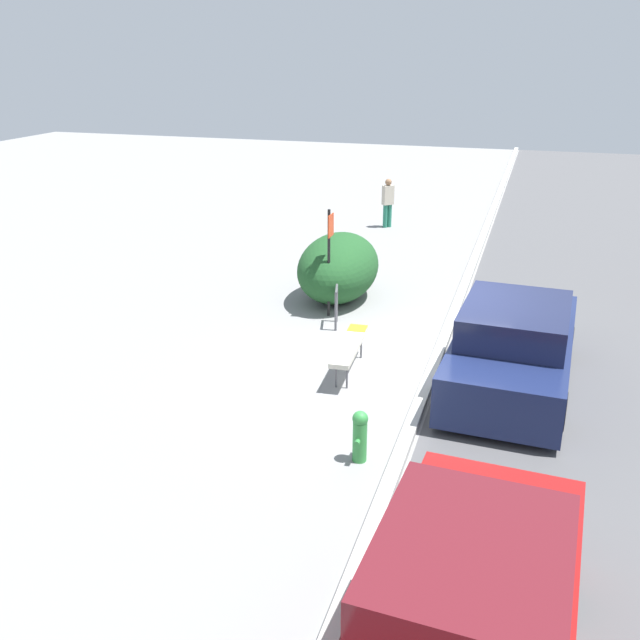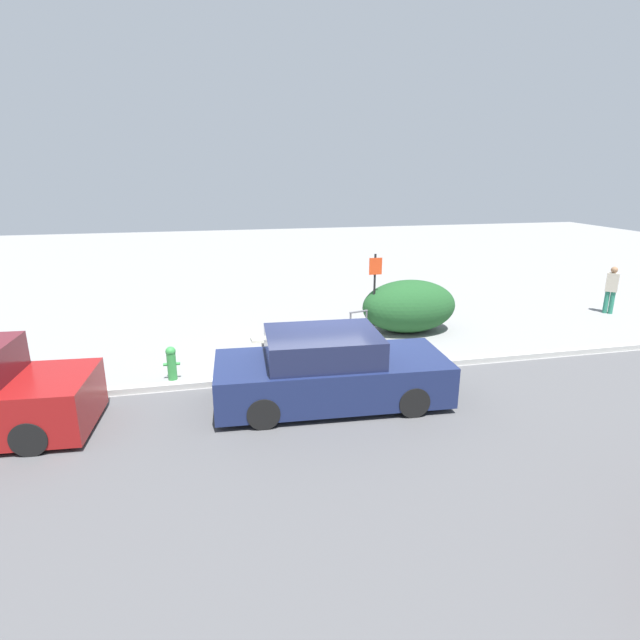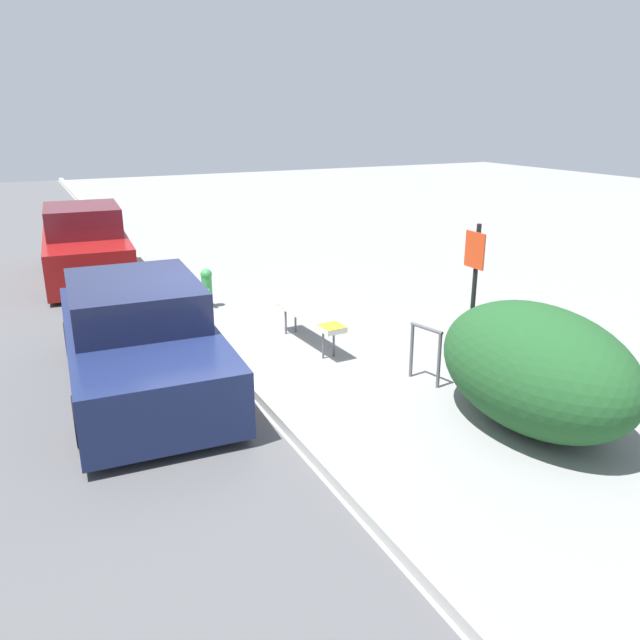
# 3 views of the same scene
# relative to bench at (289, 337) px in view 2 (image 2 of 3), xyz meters

# --- Properties ---
(ground_plane) EXTENTS (60.00, 60.00, 0.00)m
(ground_plane) POSITION_rel_bench_xyz_m (0.55, -1.42, -0.49)
(ground_plane) COLOR gray
(road_strip) EXTENTS (60.00, 10.00, 0.01)m
(road_strip) POSITION_rel_bench_xyz_m (0.55, -6.57, -0.49)
(road_strip) COLOR #4C4C4F
(road_strip) RESTS_ON ground_plane
(curb) EXTENTS (60.00, 0.20, 0.13)m
(curb) POSITION_rel_bench_xyz_m (0.55, -1.42, -0.43)
(curb) COLOR #A8A8A3
(curb) RESTS_ON ground_plane
(bench) EXTENTS (1.86, 0.45, 0.55)m
(bench) POSITION_rel_bench_xyz_m (0.00, 0.00, 0.00)
(bench) COLOR #515156
(bench) RESTS_ON ground_plane
(bike_rack) EXTENTS (0.55, 0.18, 0.83)m
(bike_rack) POSITION_rel_bench_xyz_m (2.05, 0.83, 0.01)
(bike_rack) COLOR #515156
(bike_rack) RESTS_ON ground_plane
(sign_post) EXTENTS (0.36, 0.08, 2.30)m
(sign_post) POSITION_rel_bench_xyz_m (2.58, 1.14, 0.89)
(sign_post) COLOR black
(sign_post) RESTS_ON ground_plane
(fire_hydrant) EXTENTS (0.36, 0.22, 0.77)m
(fire_hydrant) POSITION_rel_bench_xyz_m (-2.76, -0.89, -0.08)
(fire_hydrant) COLOR #338C3F
(fire_hydrant) RESTS_ON ground_plane
(shrub_hedge) EXTENTS (2.73, 1.74, 1.50)m
(shrub_hedge) POSITION_rel_bench_xyz_m (3.67, 1.24, 0.26)
(shrub_hedge) COLOR #1E4C23
(shrub_hedge) RESTS_ON ground_plane
(pedestrian) EXTENTS (0.38, 0.38, 1.53)m
(pedestrian) POSITION_rel_bench_xyz_m (10.76, 1.64, 0.33)
(pedestrian) COLOR #267259
(pedestrian) RESTS_ON ground_plane
(parked_car_near) EXTENTS (4.61, 2.09, 1.47)m
(parked_car_near) POSITION_rel_bench_xyz_m (0.38, -2.75, 0.17)
(parked_car_near) COLOR black
(parked_car_near) RESTS_ON ground_plane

